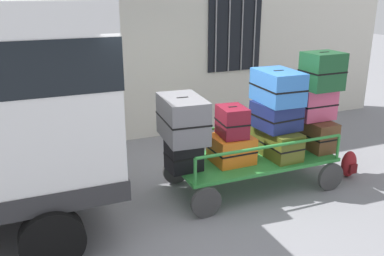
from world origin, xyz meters
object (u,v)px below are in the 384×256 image
at_px(luggage_cart, 253,163).
at_px(suitcase_center_middle, 276,115).
at_px(suitcase_center_bottom, 275,141).
at_px(backpack, 349,164).
at_px(suitcase_midleft_middle, 232,122).
at_px(suitcase_left_middle, 183,118).
at_px(suitcase_midleft_bottom, 231,149).
at_px(suitcase_midright_middle, 318,105).
at_px(suitcase_midright_top, 322,71).
at_px(suitcase_center_top, 278,87).
at_px(suitcase_left_bottom, 184,155).
at_px(suitcase_midright_bottom, 314,133).

distance_m(luggage_cart, suitcase_center_middle, 0.80).
height_order(suitcase_center_bottom, backpack, suitcase_center_bottom).
relative_size(suitcase_midleft_middle, suitcase_center_middle, 0.76).
relative_size(suitcase_left_middle, suitcase_center_bottom, 0.98).
xyz_separation_m(suitcase_midleft_bottom, suitcase_center_bottom, (0.75, -0.01, 0.01)).
bearing_deg(suitcase_midleft_bottom, suitcase_center_middle, 1.13).
xyz_separation_m(luggage_cart, suitcase_center_bottom, (0.38, -0.01, 0.29)).
relative_size(suitcase_center_middle, suitcase_midright_middle, 1.14).
bearing_deg(suitcase_midright_top, suitcase_center_top, 176.07).
bearing_deg(suitcase_center_middle, suitcase_left_bottom, -179.57).
bearing_deg(suitcase_center_top, suitcase_midleft_bottom, -178.42).
bearing_deg(suitcase_center_middle, suitcase_midright_middle, -1.91).
bearing_deg(suitcase_left_middle, suitcase_midright_middle, -1.27).
xyz_separation_m(suitcase_left_middle, suitcase_midleft_middle, (0.75, -0.04, -0.13)).
bearing_deg(suitcase_center_bottom, suitcase_midright_top, -1.78).
bearing_deg(suitcase_midright_top, suitcase_midleft_bottom, 178.82).
distance_m(suitcase_midleft_bottom, suitcase_midright_middle, 1.59).
xyz_separation_m(luggage_cart, suitcase_left_bottom, (-1.13, -0.00, 0.31)).
distance_m(suitcase_center_middle, suitcase_midright_bottom, 0.85).
distance_m(suitcase_midright_bottom, backpack, 0.78).
bearing_deg(luggage_cart, suitcase_midleft_middle, -179.53).
relative_size(suitcase_center_bottom, suitcase_center_top, 1.16).
distance_m(suitcase_center_top, suitcase_midright_bottom, 1.12).
xyz_separation_m(suitcase_center_top, backpack, (1.25, -0.31, -1.32)).
bearing_deg(suitcase_midleft_middle, suitcase_midleft_bottom, -90.00).
xyz_separation_m(suitcase_midleft_bottom, backpack, (2.00, -0.29, -0.46)).
distance_m(suitcase_left_bottom, suitcase_midleft_middle, 0.85).
bearing_deg(suitcase_center_middle, suitcase_midleft_middle, -179.11).
height_order(luggage_cart, suitcase_midright_bottom, suitcase_midright_bottom).
distance_m(suitcase_center_bottom, backpack, 1.37).
bearing_deg(suitcase_left_bottom, luggage_cart, 0.14).
xyz_separation_m(suitcase_left_middle, suitcase_midright_top, (2.25, -0.07, 0.50)).
distance_m(suitcase_midleft_middle, suitcase_center_bottom, 0.85).
distance_m(suitcase_midright_middle, backpack, 1.13).
bearing_deg(suitcase_midright_middle, suitcase_left_middle, 178.73).
bearing_deg(suitcase_center_top, suitcase_midright_middle, -2.36).
xyz_separation_m(suitcase_left_middle, suitcase_midright_middle, (2.25, -0.05, -0.03)).
relative_size(suitcase_midleft_middle, suitcase_center_top, 0.64).
xyz_separation_m(suitcase_left_middle, suitcase_midleft_bottom, (0.75, -0.04, -0.55)).
distance_m(suitcase_center_bottom, suitcase_midright_middle, 0.90).
relative_size(suitcase_left_middle, suitcase_center_middle, 1.34).
distance_m(suitcase_center_top, suitcase_midright_top, 0.77).
height_order(suitcase_center_middle, backpack, suitcase_center_middle).
distance_m(suitcase_left_middle, suitcase_midleft_middle, 0.76).
bearing_deg(suitcase_midleft_middle, suitcase_left_middle, 177.22).
height_order(luggage_cart, backpack, luggage_cart).
xyz_separation_m(suitcase_midleft_bottom, suitcase_center_top, (0.75, 0.02, 0.86)).
relative_size(suitcase_center_top, suitcase_midright_top, 1.40).
height_order(suitcase_left_bottom, suitcase_midright_bottom, suitcase_midright_bottom).
xyz_separation_m(suitcase_midright_bottom, backpack, (0.50, -0.33, -0.49)).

